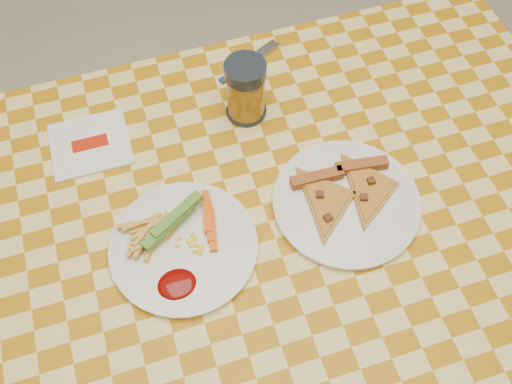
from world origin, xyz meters
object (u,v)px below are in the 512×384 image
(drink_glass, at_px, (246,90))
(plate_right, at_px, (346,203))
(table, at_px, (268,240))
(plate_left, at_px, (184,247))

(drink_glass, bearing_deg, plate_right, -67.70)
(plate_right, distance_m, drink_glass, 0.28)
(plate_right, bearing_deg, drink_glass, 112.30)
(table, bearing_deg, plate_left, -177.71)
(table, distance_m, plate_right, 0.16)
(table, bearing_deg, plate_right, -4.18)
(plate_left, xyz_separation_m, plate_right, (0.29, -0.00, 0.00))
(plate_left, bearing_deg, drink_glass, 53.03)
(plate_right, relative_size, drink_glass, 1.98)
(drink_glass, bearing_deg, table, -98.31)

